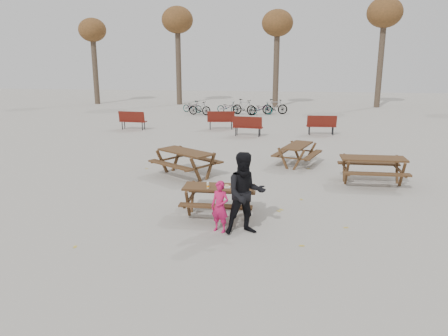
# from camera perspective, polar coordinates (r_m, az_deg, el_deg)

# --- Properties ---
(ground) EXTENTS (80.00, 80.00, 0.00)m
(ground) POSITION_cam_1_polar(r_m,az_deg,el_deg) (11.36, -0.66, -6.15)
(ground) COLOR gray
(ground) RESTS_ON ground
(main_picnic_table) EXTENTS (1.80, 1.45, 0.78)m
(main_picnic_table) POSITION_cam_1_polar(r_m,az_deg,el_deg) (11.17, -0.67, -3.33)
(main_picnic_table) COLOR #372114
(main_picnic_table) RESTS_ON ground
(food_tray) EXTENTS (0.18, 0.11, 0.03)m
(food_tray) POSITION_cam_1_polar(r_m,az_deg,el_deg) (10.99, 0.35, -2.50)
(food_tray) COLOR white
(food_tray) RESTS_ON main_picnic_table
(bread_roll) EXTENTS (0.14, 0.06, 0.05)m
(bread_roll) POSITION_cam_1_polar(r_m,az_deg,el_deg) (10.98, 0.35, -2.29)
(bread_roll) COLOR tan
(bread_roll) RESTS_ON food_tray
(soda_bottle) EXTENTS (0.07, 0.07, 0.17)m
(soda_bottle) POSITION_cam_1_polar(r_m,az_deg,el_deg) (10.94, -2.11, -2.30)
(soda_bottle) COLOR silver
(soda_bottle) RESTS_ON main_picnic_table
(child) EXTENTS (0.52, 0.44, 1.22)m
(child) POSITION_cam_1_polar(r_m,az_deg,el_deg) (10.14, -0.53, -5.07)
(child) COLOR #C31854
(child) RESTS_ON ground
(adult) EXTENTS (1.12, 0.99, 1.92)m
(adult) POSITION_cam_1_polar(r_m,az_deg,el_deg) (9.94, 2.82, -3.37)
(adult) COLOR black
(adult) RESTS_ON ground
(picnic_table_east) EXTENTS (2.01, 1.62, 0.86)m
(picnic_table_east) POSITION_cam_1_polar(r_m,az_deg,el_deg) (14.73, 18.80, -0.33)
(picnic_table_east) COLOR #372114
(picnic_table_east) RESTS_ON ground
(picnic_table_north) EXTENTS (2.60, 2.50, 0.87)m
(picnic_table_north) POSITION_cam_1_polar(r_m,az_deg,el_deg) (14.90, -5.01, 0.59)
(picnic_table_north) COLOR #372114
(picnic_table_north) RESTS_ON ground
(picnic_table_far) EXTENTS (1.95, 2.17, 0.77)m
(picnic_table_far) POSITION_cam_1_polar(r_m,az_deg,el_deg) (16.59, 9.53, 1.70)
(picnic_table_far) COLOR #372114
(picnic_table_far) RESTS_ON ground
(park_bench_row) EXTENTS (11.79, 2.63, 1.03)m
(park_bench_row) POSITION_cam_1_polar(r_m,az_deg,el_deg) (23.41, 0.64, 5.94)
(park_bench_row) COLOR maroon
(park_bench_row) RESTS_ON ground
(bicycle_row) EXTENTS (7.68, 2.34, 1.08)m
(bicycle_row) POSITION_cam_1_polar(r_m,az_deg,el_deg) (30.78, 1.58, 7.93)
(bicycle_row) COLOR black
(bicycle_row) RESTS_ON ground
(tree_row) EXTENTS (32.17, 3.52, 8.26)m
(tree_row) POSITION_cam_1_polar(r_m,az_deg,el_deg) (35.74, 6.83, 17.94)
(tree_row) COLOR #382B21
(tree_row) RESTS_ON ground
(fallen_leaves) EXTENTS (11.00, 11.00, 0.01)m
(fallen_leaves) POSITION_cam_1_polar(r_m,az_deg,el_deg) (13.66, 2.90, -2.55)
(fallen_leaves) COLOR gold
(fallen_leaves) RESTS_ON ground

